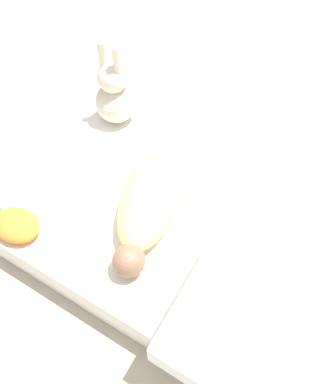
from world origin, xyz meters
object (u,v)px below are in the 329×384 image
(pillow, at_px, (248,334))
(bunny_plush, at_px, (115,95))
(swaddled_baby, at_px, (150,200))
(turtle_plush, at_px, (14,224))

(pillow, relative_size, bunny_plush, 1.20)
(swaddled_baby, xyz_separation_m, turtle_plush, (0.34, 0.28, -0.03))
(turtle_plush, bearing_deg, pillow, -176.00)
(swaddled_baby, relative_size, turtle_plush, 2.53)
(bunny_plush, bearing_deg, swaddled_baby, 137.99)
(swaddled_baby, bearing_deg, turtle_plush, -65.52)
(bunny_plush, height_order, turtle_plush, bunny_plush)
(pillow, height_order, turtle_plush, pillow)
(pillow, distance_m, bunny_plush, 0.97)
(swaddled_baby, xyz_separation_m, bunny_plush, (0.36, -0.32, 0.06))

